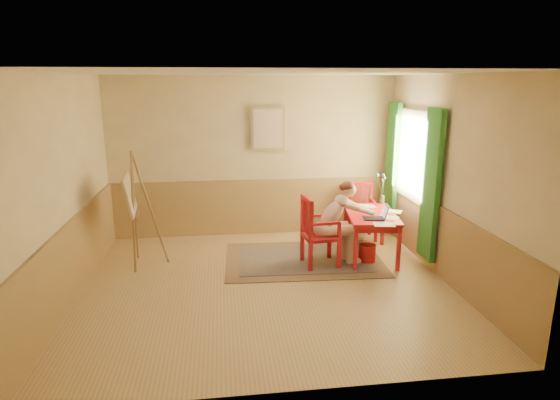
{
  "coord_description": "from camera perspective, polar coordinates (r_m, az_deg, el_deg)",
  "views": [
    {
      "loc": [
        -0.57,
        -5.79,
        2.71
      ],
      "look_at": [
        0.25,
        0.55,
        1.05
      ],
      "focal_mm": 29.64,
      "sensor_mm": 36.0,
      "label": 1
    }
  ],
  "objects": [
    {
      "name": "room",
      "position": [
        5.96,
        -1.71,
        1.86
      ],
      "size": [
        5.04,
        4.54,
        2.84
      ],
      "color": "tan",
      "rests_on": "ground"
    },
    {
      "name": "papers",
      "position": [
        7.23,
        12.5,
        -1.75
      ],
      "size": [
        0.7,
        1.23,
        0.0
      ],
      "color": "white",
      "rests_on": "table"
    },
    {
      "name": "wastebasket",
      "position": [
        7.25,
        10.69,
        -6.47
      ],
      "size": [
        0.3,
        0.3,
        0.28
      ],
      "primitive_type": "cylinder",
      "rotation": [
        0.0,
        0.0,
        -0.16
      ],
      "color": "#AA1E20",
      "rests_on": "room"
    },
    {
      "name": "rug",
      "position": [
        7.26,
        2.93,
        -7.31
      ],
      "size": [
        2.47,
        1.71,
        0.02
      ],
      "color": "#8C7251",
      "rests_on": "room"
    },
    {
      "name": "chair_back",
      "position": [
        8.22,
        10.1,
        -1.36
      ],
      "size": [
        0.45,
        0.47,
        0.98
      ],
      "color": "red",
      "rests_on": "room"
    },
    {
      "name": "figure",
      "position": [
        6.94,
        7.08,
        -2.37
      ],
      "size": [
        0.96,
        0.46,
        1.27
      ],
      "color": "beige",
      "rests_on": "room"
    },
    {
      "name": "wall_portrait",
      "position": [
        8.08,
        -1.52,
        8.79
      ],
      "size": [
        0.6,
        0.05,
        0.76
      ],
      "color": "tan",
      "rests_on": "room"
    },
    {
      "name": "laptop",
      "position": [
        6.99,
        11.93,
        -1.95
      ],
      "size": [
        0.38,
        0.26,
        0.21
      ],
      "color": "#1E2338",
      "rests_on": "table"
    },
    {
      "name": "table",
      "position": [
        7.3,
        11.18,
        -2.28
      ],
      "size": [
        0.88,
        1.29,
        0.72
      ],
      "color": "red",
      "rests_on": "room"
    },
    {
      "name": "window",
      "position": [
        7.63,
        15.85,
        3.7
      ],
      "size": [
        0.12,
        2.01,
        2.2
      ],
      "color": "white",
      "rests_on": "room"
    },
    {
      "name": "chair_left",
      "position": [
        6.88,
        4.61,
        -3.91
      ],
      "size": [
        0.55,
        0.53,
        1.07
      ],
      "color": "red",
      "rests_on": "room"
    },
    {
      "name": "easel",
      "position": [
        7.08,
        -17.76,
        0.12
      ],
      "size": [
        0.61,
        0.78,
        1.74
      ],
      "color": "olive",
      "rests_on": "room"
    },
    {
      "name": "vase",
      "position": [
        7.85,
        12.48,
        1.24
      ],
      "size": [
        0.18,
        0.26,
        0.5
      ],
      "color": "#3F724C",
      "rests_on": "table"
    },
    {
      "name": "wainscot",
      "position": [
        6.97,
        -2.3,
        -3.94
      ],
      "size": [
        5.0,
        4.5,
        1.0
      ],
      "color": "#A18050",
      "rests_on": "room"
    }
  ]
}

